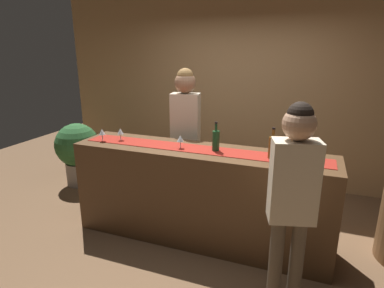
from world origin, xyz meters
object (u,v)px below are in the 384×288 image
(wine_bottle_green, at_px, (216,140))
(wine_bottle_clear, at_px, (300,147))
(wine_bottle_amber, at_px, (272,147))
(wine_glass_mid_counter, at_px, (180,139))
(wine_glass_far_end, at_px, (120,132))
(wine_glass_near_customer, at_px, (102,132))
(customer_sipping, at_px, (293,189))
(bartender, at_px, (185,124))
(potted_plant_tall, at_px, (78,150))

(wine_bottle_green, bearing_deg, wine_bottle_clear, 4.38)
(wine_bottle_amber, bearing_deg, wine_bottle_green, 176.39)
(wine_glass_mid_counter, bearing_deg, wine_bottle_clear, 5.58)
(wine_bottle_amber, bearing_deg, wine_glass_far_end, 179.27)
(wine_bottle_green, xyz_separation_m, wine_glass_far_end, (-1.11, -0.01, -0.01))
(wine_bottle_amber, height_order, wine_glass_near_customer, wine_bottle_amber)
(wine_bottle_green, distance_m, wine_glass_far_end, 1.11)
(wine_bottle_amber, relative_size, wine_glass_mid_counter, 2.10)
(wine_bottle_green, height_order, wine_glass_far_end, wine_bottle_green)
(wine_bottle_clear, height_order, wine_bottle_amber, same)
(customer_sipping, bearing_deg, wine_bottle_clear, 74.37)
(customer_sipping, bearing_deg, wine_glass_far_end, 144.96)
(wine_bottle_clear, relative_size, wine_glass_far_end, 2.10)
(wine_bottle_clear, height_order, wine_glass_near_customer, wine_bottle_clear)
(wine_bottle_amber, height_order, customer_sipping, customer_sipping)
(bartender, bearing_deg, wine_glass_far_end, 37.99)
(wine_bottle_amber, xyz_separation_m, bartender, (-1.12, 0.61, -0.01))
(wine_glass_near_customer, bearing_deg, bartender, 43.53)
(wine_glass_mid_counter, xyz_separation_m, customer_sipping, (1.17, -0.64, -0.10))
(wine_glass_near_customer, xyz_separation_m, bartender, (0.72, 0.69, 0.00))
(wine_glass_mid_counter, distance_m, wine_glass_far_end, 0.75)
(wine_bottle_clear, relative_size, customer_sipping, 0.18)
(wine_bottle_amber, relative_size, customer_sipping, 0.18)
(wine_glass_far_end, bearing_deg, bartender, 46.74)
(wine_glass_mid_counter, bearing_deg, wine_bottle_green, 8.20)
(wine_bottle_green, bearing_deg, potted_plant_tall, 162.66)
(wine_bottle_clear, height_order, customer_sipping, customer_sipping)
(wine_glass_mid_counter, height_order, bartender, bartender)
(bartender, xyz_separation_m, customer_sipping, (1.37, -1.27, -0.10))
(wine_glass_near_customer, distance_m, customer_sipping, 2.17)
(potted_plant_tall, bearing_deg, wine_bottle_amber, -14.85)
(potted_plant_tall, bearing_deg, wine_glass_near_customer, -37.63)
(wine_bottle_clear, height_order, bartender, bartender)
(wine_glass_near_customer, relative_size, customer_sipping, 0.09)
(wine_glass_far_end, relative_size, bartender, 0.08)
(wine_glass_near_customer, height_order, bartender, bartender)
(wine_bottle_clear, xyz_separation_m, wine_glass_near_customer, (-2.09, -0.18, -0.01))
(wine_bottle_amber, distance_m, bartender, 1.28)
(wine_bottle_clear, relative_size, wine_glass_near_customer, 2.10)
(wine_glass_near_customer, bearing_deg, potted_plant_tall, 142.37)
(potted_plant_tall, bearing_deg, bartender, -5.59)
(customer_sipping, bearing_deg, wine_glass_near_customer, 149.00)
(wine_bottle_amber, bearing_deg, bartender, 151.63)
(wine_bottle_green, relative_size, wine_bottle_amber, 1.00)
(wine_bottle_green, bearing_deg, wine_glass_mid_counter, -171.80)
(wine_bottle_clear, bearing_deg, wine_glass_mid_counter, -174.42)
(wine_bottle_amber, bearing_deg, wine_bottle_clear, 21.78)
(wine_bottle_clear, xyz_separation_m, wine_glass_far_end, (-1.92, -0.08, -0.01))
(wine_bottle_amber, bearing_deg, customer_sipping, -69.85)
(wine_bottle_clear, relative_size, wine_bottle_amber, 1.00)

